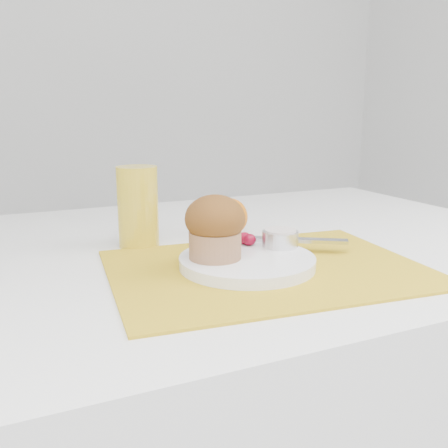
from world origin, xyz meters
name	(u,v)px	position (x,y,z in m)	size (l,w,h in m)	color
table	(219,433)	(0.00, 0.05, 0.38)	(1.20, 0.80, 0.75)	white
placemat	(266,268)	(0.00, -0.11, 0.75)	(0.44, 0.32, 0.00)	gold
plate	(247,262)	(-0.02, -0.10, 0.76)	(0.19, 0.19, 0.02)	white
ramekin	(280,239)	(0.05, -0.07, 0.78)	(0.06, 0.06, 0.02)	silver
cream	(280,231)	(0.05, -0.07, 0.79)	(0.05, 0.05, 0.01)	beige
raspberry_near	(245,238)	(0.00, -0.04, 0.78)	(0.02, 0.02, 0.02)	#610214
raspberry_far	(249,240)	(0.01, -0.05, 0.78)	(0.02, 0.02, 0.02)	#560213
butter_knife	(277,239)	(0.06, -0.05, 0.77)	(0.22, 0.02, 0.01)	#B4B5BD
orange	(229,217)	(0.04, 0.09, 0.78)	(0.07, 0.07, 0.07)	orange
juice_glass	(138,207)	(-0.13, 0.09, 0.82)	(0.07, 0.07, 0.13)	yellow
muffin	(215,227)	(-0.07, -0.09, 0.82)	(0.09, 0.09, 0.09)	#A3714E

